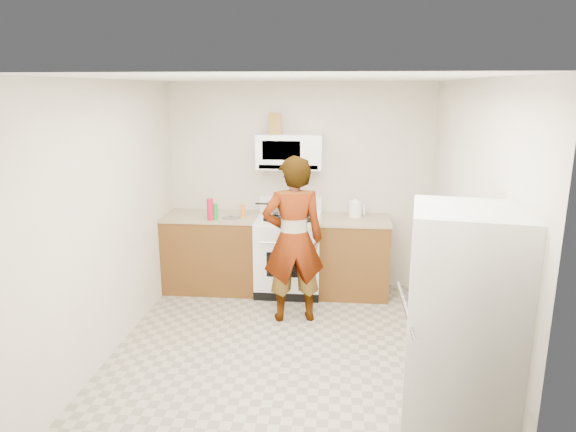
# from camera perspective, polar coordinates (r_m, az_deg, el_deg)

# --- Properties ---
(floor) EXTENTS (3.60, 3.60, 0.00)m
(floor) POSITION_cam_1_polar(r_m,az_deg,el_deg) (5.03, -0.46, -14.74)
(floor) COLOR gray
(floor) RESTS_ON ground
(back_wall) EXTENTS (3.20, 0.02, 2.50)m
(back_wall) POSITION_cam_1_polar(r_m,az_deg,el_deg) (6.30, 1.25, 3.33)
(back_wall) COLOR beige
(back_wall) RESTS_ON floor
(right_wall) EXTENTS (0.02, 3.60, 2.50)m
(right_wall) POSITION_cam_1_polar(r_m,az_deg,el_deg) (4.67, 19.29, -1.29)
(right_wall) COLOR beige
(right_wall) RESTS_ON floor
(cabinet_left) EXTENTS (1.12, 0.62, 0.90)m
(cabinet_left) POSITION_cam_1_polar(r_m,az_deg,el_deg) (6.38, -8.38, -4.12)
(cabinet_left) COLOR brown
(cabinet_left) RESTS_ON floor
(counter_left) EXTENTS (1.14, 0.64, 0.03)m
(counter_left) POSITION_cam_1_polar(r_m,az_deg,el_deg) (6.25, -8.53, -0.04)
(counter_left) COLOR tan
(counter_left) RESTS_ON cabinet_left
(cabinet_right) EXTENTS (0.80, 0.62, 0.90)m
(cabinet_right) POSITION_cam_1_polar(r_m,az_deg,el_deg) (6.20, 7.29, -4.62)
(cabinet_right) COLOR brown
(cabinet_right) RESTS_ON floor
(counter_right) EXTENTS (0.82, 0.64, 0.03)m
(counter_right) POSITION_cam_1_polar(r_m,az_deg,el_deg) (6.07, 7.43, -0.43)
(counter_right) COLOR tan
(counter_right) RESTS_ON cabinet_right
(gas_range) EXTENTS (0.76, 0.65, 1.13)m
(gas_range) POSITION_cam_1_polar(r_m,az_deg,el_deg) (6.20, 0.07, -4.14)
(gas_range) COLOR white
(gas_range) RESTS_ON floor
(microwave) EXTENTS (0.76, 0.38, 0.40)m
(microwave) POSITION_cam_1_polar(r_m,az_deg,el_deg) (6.06, 0.19, 7.21)
(microwave) COLOR white
(microwave) RESTS_ON back_wall
(person) EXTENTS (0.72, 0.55, 1.77)m
(person) POSITION_cam_1_polar(r_m,az_deg,el_deg) (5.34, 0.60, -2.68)
(person) COLOR tan
(person) RESTS_ON floor
(fridge) EXTENTS (0.79, 0.79, 1.70)m
(fridge) POSITION_cam_1_polar(r_m,az_deg,el_deg) (3.64, 18.69, -12.36)
(fridge) COLOR silver
(fridge) RESTS_ON floor
(kettle) EXTENTS (0.17, 0.17, 0.18)m
(kettle) POSITION_cam_1_polar(r_m,az_deg,el_deg) (6.14, 7.50, 0.78)
(kettle) COLOR white
(kettle) RESTS_ON counter_right
(jug) EXTENTS (0.15, 0.15, 0.24)m
(jug) POSITION_cam_1_polar(r_m,az_deg,el_deg) (6.05, -1.44, 10.24)
(jug) COLOR brown
(jug) RESTS_ON microwave
(saucepan) EXTENTS (0.32, 0.32, 0.13)m
(saucepan) POSITION_cam_1_polar(r_m,az_deg,el_deg) (6.17, -1.20, 0.93)
(saucepan) COLOR #A9A9AD
(saucepan) RESTS_ON gas_range
(tray) EXTENTS (0.28, 0.22, 0.05)m
(tray) POSITION_cam_1_polar(r_m,az_deg,el_deg) (5.96, 0.58, -0.21)
(tray) COLOR white
(tray) RESTS_ON gas_range
(bottle_spray) EXTENTS (0.09, 0.09, 0.25)m
(bottle_spray) POSITION_cam_1_polar(r_m,az_deg,el_deg) (5.98, -8.64, 0.72)
(bottle_spray) COLOR #B60D2E
(bottle_spray) RESTS_ON counter_left
(bottle_hot_sauce) EXTENTS (0.07, 0.07, 0.16)m
(bottle_hot_sauce) POSITION_cam_1_polar(r_m,az_deg,el_deg) (6.05, -5.06, 0.53)
(bottle_hot_sauce) COLOR orange
(bottle_hot_sauce) RESTS_ON counter_left
(bottle_green_cap) EXTENTS (0.07, 0.07, 0.19)m
(bottle_green_cap) POSITION_cam_1_polar(r_m,az_deg,el_deg) (6.00, -8.08, 0.47)
(bottle_green_cap) COLOR #167B24
(bottle_green_cap) RESTS_ON counter_left
(pot_lid) EXTENTS (0.25, 0.25, 0.01)m
(pot_lid) POSITION_cam_1_polar(r_m,az_deg,el_deg) (6.06, -6.33, -0.18)
(pot_lid) COLOR white
(pot_lid) RESTS_ON counter_left
(broom) EXTENTS (0.26, 0.17, 1.33)m
(broom) POSITION_cam_1_polar(r_m,az_deg,el_deg) (5.50, 17.20, -5.15)
(broom) COLOR white
(broom) RESTS_ON floor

